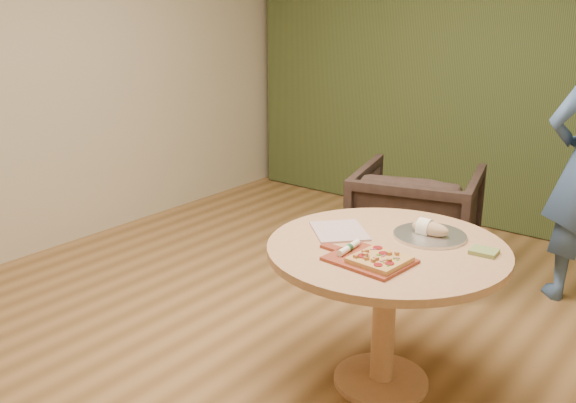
# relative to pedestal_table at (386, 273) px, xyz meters

# --- Properties ---
(room_shell) EXTENTS (5.04, 6.04, 2.84)m
(room_shell) POSITION_rel_pedestal_table_xyz_m (-0.47, -0.27, 0.79)
(room_shell) COLOR olive
(room_shell) RESTS_ON ground
(curtain) EXTENTS (4.80, 0.14, 2.78)m
(curtain) POSITION_rel_pedestal_table_xyz_m (-0.47, 2.63, 0.79)
(curtain) COLOR #2D3A1A
(curtain) RESTS_ON ground
(pedestal_table) EXTENTS (1.15, 1.15, 0.75)m
(pedestal_table) POSITION_rel_pedestal_table_xyz_m (0.00, 0.00, 0.00)
(pedestal_table) COLOR tan
(pedestal_table) RESTS_ON ground
(pizza_paddle) EXTENTS (0.46, 0.31, 0.01)m
(pizza_paddle) POSITION_rel_pedestal_table_xyz_m (0.02, -0.22, 0.15)
(pizza_paddle) COLOR brown
(pizza_paddle) RESTS_ON pedestal_table
(flatbread_pizza) EXTENTS (0.24, 0.24, 0.04)m
(flatbread_pizza) POSITION_rel_pedestal_table_xyz_m (0.09, -0.23, 0.17)
(flatbread_pizza) COLOR tan
(flatbread_pizza) RESTS_ON pizza_paddle
(cutlery_roll) EXTENTS (0.04, 0.20, 0.03)m
(cutlery_roll) POSITION_rel_pedestal_table_xyz_m (-0.09, -0.20, 0.17)
(cutlery_roll) COLOR white
(cutlery_roll) RESTS_ON pizza_paddle
(newspaper) EXTENTS (0.39, 0.39, 0.01)m
(newspaper) POSITION_rel_pedestal_table_xyz_m (-0.28, 0.01, 0.15)
(newspaper) COLOR silver
(newspaper) RESTS_ON pedestal_table
(serving_tray) EXTENTS (0.36, 0.36, 0.02)m
(serving_tray) POSITION_rel_pedestal_table_xyz_m (0.11, 0.23, 0.15)
(serving_tray) COLOR silver
(serving_tray) RESTS_ON pedestal_table
(bread_roll) EXTENTS (0.19, 0.09, 0.09)m
(bread_roll) POSITION_rel_pedestal_table_xyz_m (0.10, 0.23, 0.18)
(bread_roll) COLOR tan
(bread_roll) RESTS_ON serving_tray
(green_packet) EXTENTS (0.13, 0.11, 0.02)m
(green_packet) POSITION_rel_pedestal_table_xyz_m (0.40, 0.19, 0.15)
(green_packet) COLOR #5C7133
(green_packet) RESTS_ON pedestal_table
(armchair) EXTENTS (0.99, 0.96, 0.84)m
(armchair) POSITION_rel_pedestal_table_xyz_m (-0.54, 1.38, -0.19)
(armchair) COLOR black
(armchair) RESTS_ON ground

